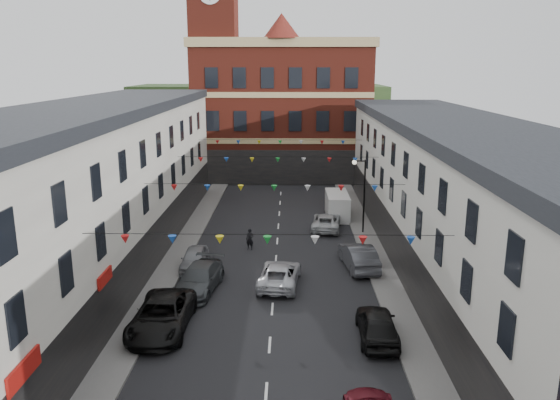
# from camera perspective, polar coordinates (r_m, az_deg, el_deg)

# --- Properties ---
(ground) EXTENTS (160.00, 160.00, 0.00)m
(ground) POSITION_cam_1_polar(r_m,az_deg,el_deg) (30.72, -0.81, -11.31)
(ground) COLOR black
(ground) RESTS_ON ground
(pavement_left) EXTENTS (1.80, 64.00, 0.15)m
(pavement_left) POSITION_cam_1_polar(r_m,az_deg,el_deg) (33.43, -12.77, -9.38)
(pavement_left) COLOR #605E5B
(pavement_left) RESTS_ON ground
(pavement_right) EXTENTS (1.80, 64.00, 0.15)m
(pavement_right) POSITION_cam_1_polar(r_m,az_deg,el_deg) (33.04, 11.52, -9.59)
(pavement_right) COLOR #605E5B
(pavement_right) RESTS_ON ground
(terrace_left) EXTENTS (8.40, 56.00, 10.70)m
(terrace_left) POSITION_cam_1_polar(r_m,az_deg,el_deg) (32.40, -22.10, -0.96)
(terrace_left) COLOR beige
(terrace_left) RESTS_ON ground
(terrace_right) EXTENTS (8.40, 56.00, 9.70)m
(terrace_right) POSITION_cam_1_polar(r_m,az_deg,el_deg) (31.84, 20.93, -2.03)
(terrace_right) COLOR beige
(terrace_right) RESTS_ON ground
(civic_building) EXTENTS (20.60, 13.30, 18.50)m
(civic_building) POSITION_cam_1_polar(r_m,az_deg,el_deg) (65.93, 0.23, 9.57)
(civic_building) COLOR maroon
(civic_building) RESTS_ON ground
(clock_tower) EXTENTS (5.60, 5.60, 30.00)m
(clock_tower) POSITION_cam_1_polar(r_m,az_deg,el_deg) (63.38, -6.86, 15.45)
(clock_tower) COLOR maroon
(clock_tower) RESTS_ON ground
(distant_hill) EXTENTS (40.00, 14.00, 10.00)m
(distant_hill) POSITION_cam_1_polar(r_m,az_deg,el_deg) (90.29, -2.12, 8.72)
(distant_hill) COLOR #2E4C23
(distant_hill) RESTS_ON ground
(street_lamp) EXTENTS (1.10, 0.36, 6.00)m
(street_lamp) POSITION_cam_1_polar(r_m,az_deg,el_deg) (43.15, 8.50, 1.44)
(street_lamp) COLOR black
(street_lamp) RESTS_ON ground
(car_left_c) EXTENTS (2.77, 5.90, 1.63)m
(car_left_c) POSITION_cam_1_polar(r_m,az_deg,el_deg) (28.74, -12.25, -11.71)
(car_left_c) COLOR black
(car_left_c) RESTS_ON ground
(car_left_d) EXTENTS (2.83, 5.50, 1.52)m
(car_left_d) POSITION_cam_1_polar(r_m,az_deg,el_deg) (33.10, -8.45, -8.12)
(car_left_d) COLOR #3A3E41
(car_left_d) RESTS_ON ground
(car_left_e) EXTENTS (1.65, 4.04, 1.37)m
(car_left_e) POSITION_cam_1_polar(r_m,az_deg,el_deg) (36.64, -8.92, -6.07)
(car_left_e) COLOR gray
(car_left_e) RESTS_ON ground
(car_right_d) EXTENTS (1.93, 4.59, 1.55)m
(car_right_d) POSITION_cam_1_polar(r_m,az_deg,el_deg) (27.69, 10.15, -12.73)
(car_right_d) COLOR black
(car_right_d) RESTS_ON ground
(car_right_e) EXTENTS (2.40, 5.17, 1.64)m
(car_right_e) POSITION_cam_1_polar(r_m,az_deg,el_deg) (36.59, 8.19, -5.84)
(car_right_e) COLOR #45464B
(car_right_e) RESTS_ON ground
(car_right_f) EXTENTS (2.78, 5.05, 1.34)m
(car_right_f) POSITION_cam_1_polar(r_m,az_deg,el_deg) (44.78, 4.85, -2.27)
(car_right_f) COLOR #BBBEC0
(car_right_f) RESTS_ON ground
(moving_car) EXTENTS (2.82, 5.23, 1.39)m
(moving_car) POSITION_cam_1_polar(r_m,az_deg,el_deg) (33.57, -0.06, -7.76)
(moving_car) COLOR silver
(moving_car) RESTS_ON ground
(white_van) EXTENTS (1.87, 4.85, 2.15)m
(white_van) POSITION_cam_1_polar(r_m,az_deg,el_deg) (48.43, 5.99, -0.56)
(white_van) COLOR silver
(white_van) RESTS_ON ground
(pedestrian) EXTENTS (0.65, 0.51, 1.58)m
(pedestrian) POSITION_cam_1_polar(r_m,az_deg,el_deg) (39.83, -3.16, -4.12)
(pedestrian) COLOR black
(pedestrian) RESTS_ON ground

